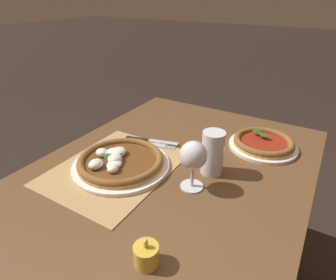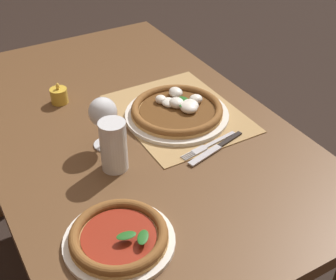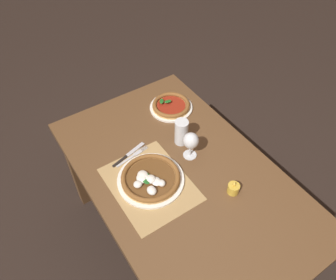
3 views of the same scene
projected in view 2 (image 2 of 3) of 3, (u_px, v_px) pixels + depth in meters
name	position (u px, v px, depth m)	size (l,w,h in m)	color
ground_plane	(137.00, 276.00, 1.87)	(24.00, 24.00, 0.00)	black
dining_table	(129.00, 149.00, 1.50)	(1.40, 0.86, 0.74)	brown
paper_placemat	(178.00, 113.00, 1.48)	(0.44, 0.35, 0.00)	#A88451
pizza_near	(177.00, 110.00, 1.45)	(0.32, 0.32, 0.05)	silver
pizza_far	(119.00, 238.00, 1.04)	(0.25, 0.25, 0.04)	silver
wine_glass	(103.00, 114.00, 1.28)	(0.08, 0.08, 0.16)	silver
pint_glass	(114.00, 147.00, 1.22)	(0.07, 0.07, 0.15)	silver
fork	(209.00, 145.00, 1.34)	(0.05, 0.20, 0.00)	#B7B7BC
knife	(216.00, 148.00, 1.32)	(0.07, 0.21, 0.01)	black
votive_candle	(59.00, 96.00, 1.52)	(0.06, 0.06, 0.07)	gold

